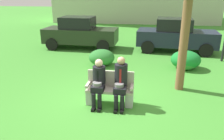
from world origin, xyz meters
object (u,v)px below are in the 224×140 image
shrub_far_lawn (102,57)px  parked_car_near (80,33)px  shrub_mid_lawn (185,63)px  shrub_near_bench (186,60)px  seated_man_right (121,80)px  parked_car_far (176,35)px  seated_man_left (98,80)px  park_bench (110,90)px

shrub_far_lawn → parked_car_near: size_ratio=0.27×
shrub_mid_lawn → shrub_near_bench: bearing=82.8°
seated_man_right → parked_car_far: bearing=71.3°
seated_man_left → shrub_near_bench: size_ratio=1.09×
parked_car_near → seated_man_left: bearing=-69.8°
park_bench → seated_man_left: size_ratio=1.01×
shrub_near_bench → shrub_mid_lawn: size_ratio=1.36×
parked_car_near → parked_car_far: same height
shrub_near_bench → parked_car_far: size_ratio=0.29×
parked_car_near → shrub_far_lawn: bearing=-58.7°
park_bench → shrub_near_bench: bearing=53.2°
seated_man_left → parked_car_near: bearing=110.2°
seated_man_left → seated_man_right: size_ratio=0.93×
shrub_mid_lawn → shrub_far_lawn: bearing=179.1°
seated_man_left → parked_car_far: 6.82m
shrub_far_lawn → seated_man_left: bearing=-80.3°
parked_car_near → seated_man_right: bearing=-65.1°
seated_man_right → shrub_mid_lawn: bearing=56.7°
seated_man_left → park_bench: bearing=23.3°
shrub_near_bench → parked_car_far: bearing=92.2°
park_bench → seated_man_left: seated_man_left is taller
park_bench → shrub_near_bench: size_ratio=1.09×
shrub_mid_lawn → shrub_far_lawn: (-3.38, 0.05, 0.07)m
seated_man_left → seated_man_right: (0.59, 0.01, 0.04)m
shrub_mid_lawn → parked_car_far: size_ratio=0.21×
park_bench → shrub_far_lawn: park_bench is taller
shrub_near_bench → shrub_mid_lawn: 0.16m
park_bench → shrub_mid_lawn: (2.51, 3.25, -0.12)m
park_bench → shrub_far_lawn: bearing=104.9°
seated_man_right → shrub_near_bench: bearing=57.5°
parked_car_far → seated_man_right: bearing=-108.7°
seated_man_right → parked_car_far: (2.12, 6.25, 0.09)m
seated_man_left → parked_car_far: size_ratio=0.32×
shrub_near_bench → parked_car_far: 2.80m
park_bench → shrub_far_lawn: size_ratio=1.18×
shrub_near_bench → parked_car_far: (-0.11, 2.75, 0.47)m
park_bench → seated_man_left: bearing=-156.7°
seated_man_right → shrub_mid_lawn: 4.06m
shrub_near_bench → shrub_far_lawn: shrub_near_bench is taller
seated_man_left → shrub_far_lawn: 3.50m
shrub_mid_lawn → parked_car_near: parked_car_near is taller
seated_man_right → shrub_far_lawn: size_ratio=1.26×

